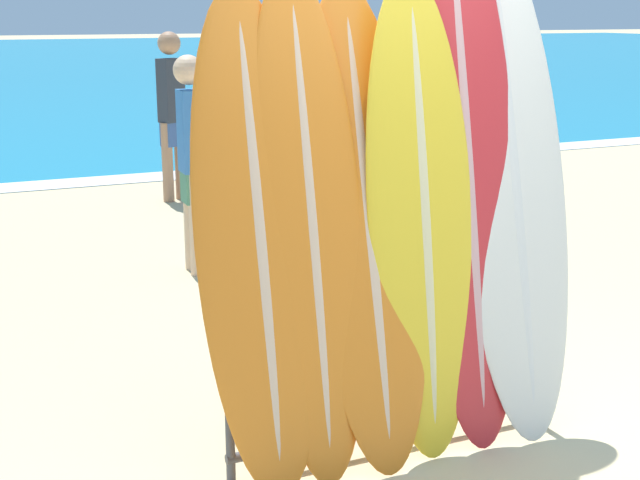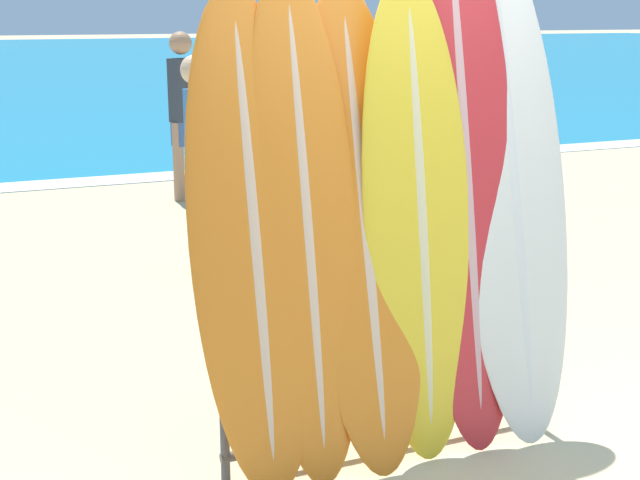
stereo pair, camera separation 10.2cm
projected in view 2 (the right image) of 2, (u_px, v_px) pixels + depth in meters
name	position (u px, v px, depth m)	size (l,w,h in m)	color
ground_plane	(505.00, 478.00, 3.84)	(160.00, 160.00, 0.00)	#CCB789
surfboard_rack	(389.00, 362.00, 3.98)	(1.59, 0.04, 0.79)	#47474C
surfboard_slot_0	(253.00, 243.00, 3.62)	(0.54, 0.52, 2.07)	orange
surfboard_slot_1	(305.00, 230.00, 3.70)	(0.49, 0.51, 2.15)	orange
surfboard_slot_2	(363.00, 229.00, 3.82)	(0.55, 0.59, 2.09)	orange
surfboard_slot_3	(418.00, 221.00, 3.88)	(0.53, 0.43, 2.14)	yellow
surfboard_slot_4	(463.00, 169.00, 3.98)	(0.55, 0.57, 2.54)	red
surfboard_slot_5	(510.00, 186.00, 4.09)	(0.60, 0.65, 2.35)	silver
person_near_water	(198.00, 156.00, 6.69)	(0.22, 0.28, 1.65)	beige
person_mid_beach	(183.00, 110.00, 9.32)	(0.30, 0.26, 1.76)	#A87A5B
person_far_left	(304.00, 114.00, 9.41)	(0.28, 0.28, 1.66)	beige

